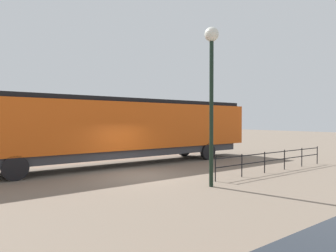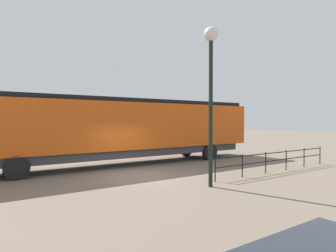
% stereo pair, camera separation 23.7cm
% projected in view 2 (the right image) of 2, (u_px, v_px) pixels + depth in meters
% --- Properties ---
extents(ground_plane, '(120.00, 120.00, 0.00)m').
position_uv_depth(ground_plane, '(138.00, 175.00, 13.57)').
color(ground_plane, '#756656').
extents(locomotive, '(2.85, 17.85, 3.88)m').
position_uv_depth(locomotive, '(131.00, 128.00, 17.01)').
color(locomotive, '#D15114').
rests_on(locomotive, ground_plane).
extents(lamp_post, '(0.56, 0.56, 6.28)m').
position_uv_depth(lamp_post, '(211.00, 70.00, 11.13)').
color(lamp_post, black).
rests_on(lamp_post, ground_plane).
extents(platform_fence, '(0.05, 8.60, 1.06)m').
position_uv_depth(platform_fence, '(276.00, 158.00, 14.56)').
color(platform_fence, black).
rests_on(platform_fence, ground_plane).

